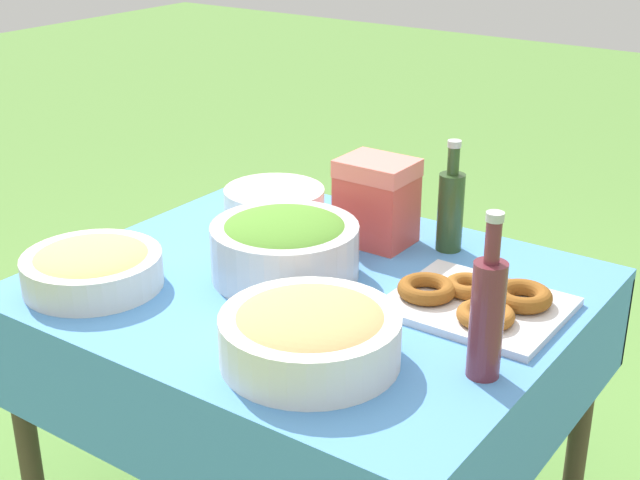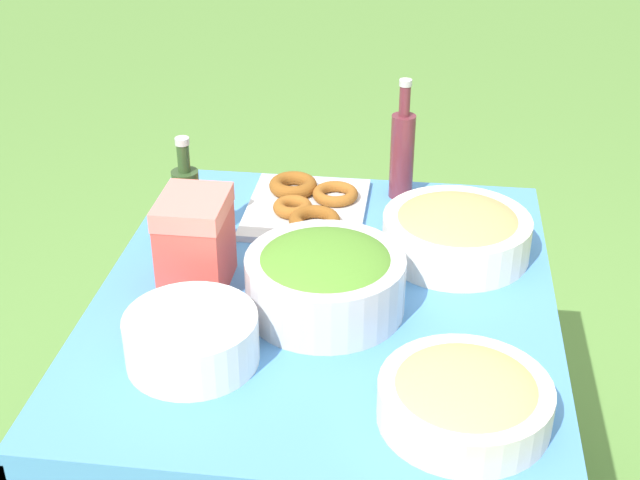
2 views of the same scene
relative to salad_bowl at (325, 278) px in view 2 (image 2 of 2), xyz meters
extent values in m
cube|color=#4C8CD1|center=(-0.06, -0.01, -0.09)|extent=(1.11, 0.95, 0.02)
cube|color=#4C8CD1|center=(-0.06, -0.47, -0.21)|extent=(1.11, 0.01, 0.22)
cube|color=#4C8CD1|center=(-0.06, 0.46, -0.21)|extent=(1.11, 0.01, 0.22)
cube|color=#4C8CD1|center=(-0.61, -0.01, -0.21)|extent=(0.01, 0.95, 0.22)
cylinder|color=#473828|center=(-0.56, -0.42, -0.47)|extent=(0.05, 0.05, 0.74)
cylinder|color=#473828|center=(-0.56, 0.41, -0.47)|extent=(0.05, 0.05, 0.74)
cylinder|color=silver|center=(0.00, 0.00, -0.01)|extent=(0.32, 0.32, 0.12)
ellipsoid|color=#51892D|center=(0.00, 0.00, 0.03)|extent=(0.28, 0.28, 0.07)
cylinder|color=silver|center=(0.30, 0.27, -0.04)|extent=(0.30, 0.30, 0.07)
ellipsoid|color=tan|center=(0.30, 0.27, -0.01)|extent=(0.26, 0.26, 0.07)
cube|color=silver|center=(-0.41, -0.10, -0.07)|extent=(0.34, 0.29, 0.02)
torus|color=#93561E|center=(-0.46, -0.03, -0.04)|extent=(0.15, 0.15, 0.03)
torus|color=#93561E|center=(-0.37, -0.13, -0.04)|extent=(0.11, 0.11, 0.03)
torus|color=brown|center=(-0.49, -0.14, -0.04)|extent=(0.17, 0.17, 0.03)
torus|color=brown|center=(-0.31, -0.06, -0.04)|extent=(0.14, 0.14, 0.03)
cylinder|color=white|center=(0.20, -0.22, -0.07)|extent=(0.25, 0.25, 0.01)
cylinder|color=white|center=(0.20, -0.22, -0.06)|extent=(0.25, 0.25, 0.01)
cylinder|color=white|center=(0.20, -0.22, -0.04)|extent=(0.25, 0.25, 0.01)
cylinder|color=white|center=(0.20, -0.22, -0.03)|extent=(0.25, 0.25, 0.01)
cylinder|color=white|center=(0.20, -0.22, -0.02)|extent=(0.25, 0.25, 0.01)
cylinder|color=white|center=(0.20, -0.22, -0.01)|extent=(0.25, 0.25, 0.01)
cylinder|color=white|center=(0.20, -0.22, 0.00)|extent=(0.25, 0.25, 0.01)
cylinder|color=white|center=(0.20, -0.22, 0.02)|extent=(0.25, 0.25, 0.01)
cylinder|color=#2D4723|center=(-0.22, -0.34, 0.02)|extent=(0.06, 0.06, 0.18)
cylinder|color=#2D4723|center=(-0.22, -0.34, 0.14)|extent=(0.03, 0.03, 0.06)
cylinder|color=#B7B7B7|center=(-0.22, -0.34, 0.18)|extent=(0.03, 0.03, 0.02)
cylinder|color=maroon|center=(-0.53, 0.12, 0.03)|extent=(0.06, 0.06, 0.22)
cylinder|color=maroon|center=(-0.53, 0.12, 0.18)|extent=(0.03, 0.03, 0.08)
cylinder|color=#B7B7B7|center=(-0.53, 0.12, 0.23)|extent=(0.03, 0.03, 0.02)
cylinder|color=white|center=(-0.26, 0.26, -0.03)|extent=(0.33, 0.33, 0.09)
ellipsoid|color=tan|center=(-0.26, 0.26, 0.00)|extent=(0.29, 0.29, 0.07)
cube|color=#E04C42|center=(-0.06, -0.28, 0.01)|extent=(0.17, 0.13, 0.16)
cube|color=#FF7A70|center=(-0.06, -0.28, 0.11)|extent=(0.17, 0.14, 0.04)
camera|label=1|loc=(-1.08, 1.39, 0.75)|focal=50.00mm
camera|label=2|loc=(1.49, 0.19, 0.94)|focal=50.00mm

